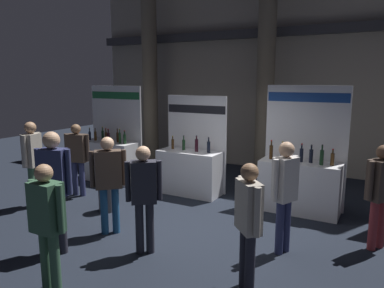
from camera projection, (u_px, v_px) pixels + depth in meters
name	position (u px, v px, depth m)	size (l,w,h in m)	color
ground_plane	(194.00, 226.00, 6.48)	(24.00, 24.00, 0.00)	black
hall_colonnade	(276.00, 47.00, 9.96)	(11.66, 1.34, 6.96)	gray
exhibitor_booth_0	(110.00, 157.00, 9.34)	(1.58, 0.66, 2.41)	white
exhibitor_booth_1	(190.00, 168.00, 8.26)	(1.50, 0.66, 2.22)	white
exhibitor_booth_2	(300.00, 181.00, 7.12)	(1.60, 0.66, 2.47)	white
trash_bin	(107.00, 194.00, 7.19)	(0.33, 0.33, 0.67)	#38383D
visitor_0	(144.00, 191.00, 5.33)	(0.45, 0.39, 1.64)	#23232D
visitor_1	(109.00, 176.00, 6.03)	(0.47, 0.46, 1.66)	navy
visitor_2	(248.00, 217.00, 4.36)	(0.42, 0.43, 1.62)	#23232D
visitor_3	(54.00, 181.00, 5.32)	(0.52, 0.35, 1.85)	#23232D
visitor_4	(47.00, 217.00, 4.35)	(0.55, 0.25, 1.61)	#33563D
visitor_5	(381.00, 188.00, 5.47)	(0.43, 0.49, 1.63)	maroon
visitor_6	(32.00, 157.00, 7.32)	(0.32, 0.50, 1.75)	#33563D
visitor_8	(285.00, 188.00, 5.34)	(0.35, 0.47, 1.70)	navy
visitor_9	(77.00, 153.00, 8.03)	(0.61, 0.31, 1.62)	navy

